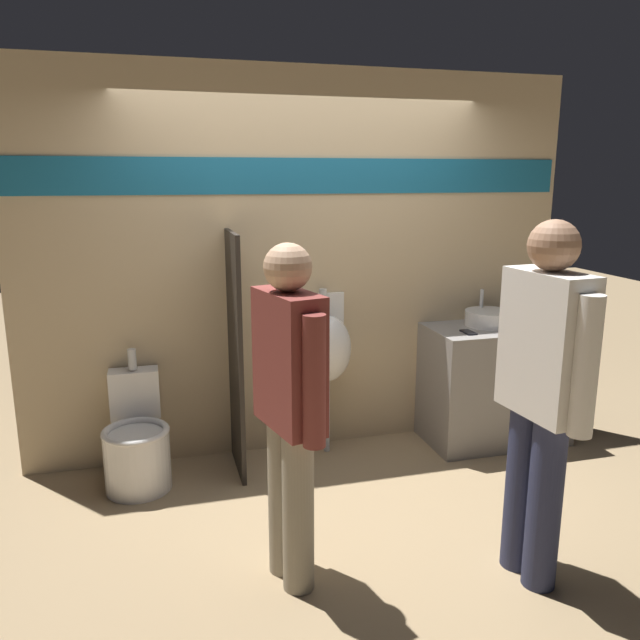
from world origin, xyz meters
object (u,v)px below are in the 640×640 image
Objects in this scene: sink_basin at (489,318)px; toilet at (137,445)px; person_in_vest at (542,390)px; urinal_near_counter at (327,348)px; person_with_lanyard at (289,403)px; cell_phone at (468,332)px.

sink_basin is 2.65m from toilet.
urinal_near_counter is at bearing 13.85° from person_in_vest.
toilet is 1.57m from person_with_lanyard.
urinal_near_counter is (-0.97, 0.26, -0.11)m from cell_phone.
urinal_near_counter reaches higher than cell_phone.
cell_phone is (-0.26, -0.17, -0.05)m from sink_basin.
urinal_near_counter is at bearing -36.46° from person_with_lanyard.
person_in_vest is at bearing -117.69° from person_with_lanyard.
person_in_vest is (1.91, -1.50, 0.71)m from toilet.
person_in_vest reaches higher than urinal_near_counter.
person_in_vest reaches higher than toilet.
sink_basin is 2.24m from person_with_lanyard.
person_in_vest is 1.20m from person_with_lanyard.
toilet is 0.51× the size of person_with_lanyard.
person_with_lanyard is at bearing 71.02° from person_in_vest.
toilet is (-2.30, 0.07, -0.62)m from cell_phone.
person_in_vest is at bearing -38.12° from toilet.
person_with_lanyard is (0.75, -1.21, 0.65)m from toilet.
urinal_near_counter is 1.43m from toilet.
person_with_lanyard is (-1.55, -1.14, 0.04)m from cell_phone.
person_with_lanyard is at bearing -144.10° from sink_basin.
cell_phone is 2.38m from toilet.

